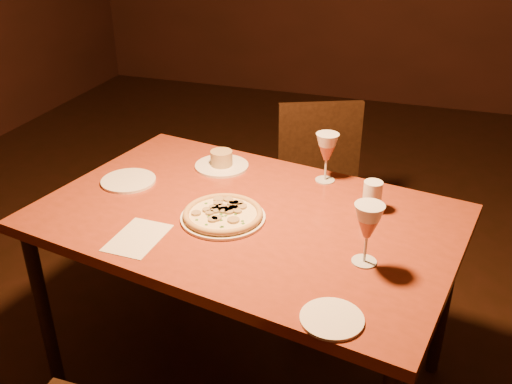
% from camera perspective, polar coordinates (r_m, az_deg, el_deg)
% --- Properties ---
extents(floor, '(7.00, 7.00, 0.00)m').
position_cam_1_polar(floor, '(2.71, 4.27, -14.23)').
color(floor, black).
rests_on(floor, ground).
extents(dining_table, '(1.62, 1.19, 0.79)m').
position_cam_1_polar(dining_table, '(2.08, -0.97, -3.83)').
color(dining_table, maroon).
rests_on(dining_table, floor).
extents(chair_far, '(0.57, 0.57, 0.89)m').
position_cam_1_polar(chair_far, '(2.91, 6.69, 0.83)').
color(chair_far, black).
rests_on(chair_far, floor).
extents(pizza_plate, '(0.30, 0.30, 0.03)m').
position_cam_1_polar(pizza_plate, '(2.01, -3.33, -2.26)').
color(pizza_plate, white).
rests_on(pizza_plate, dining_table).
extents(ramekin_saucer, '(0.22, 0.22, 0.07)m').
position_cam_1_polar(ramekin_saucer, '(2.39, -3.46, 3.02)').
color(ramekin_saucer, white).
rests_on(ramekin_saucer, dining_table).
extents(wine_glass_far, '(0.09, 0.09, 0.20)m').
position_cam_1_polar(wine_glass_far, '(2.26, 7.04, 3.43)').
color(wine_glass_far, '#A35944').
rests_on(wine_glass_far, dining_table).
extents(wine_glass_right, '(0.09, 0.09, 0.20)m').
position_cam_1_polar(wine_glass_right, '(1.77, 11.03, -4.17)').
color(wine_glass_right, '#A35944').
rests_on(wine_glass_right, dining_table).
extents(water_tumbler, '(0.07, 0.07, 0.11)m').
position_cam_1_polar(water_tumbler, '(2.09, 11.54, -0.42)').
color(water_tumbler, silver).
rests_on(water_tumbler, dining_table).
extents(side_plate_left, '(0.22, 0.22, 0.01)m').
position_cam_1_polar(side_plate_left, '(2.33, -12.64, 1.11)').
color(side_plate_left, white).
rests_on(side_plate_left, dining_table).
extents(side_plate_near, '(0.17, 0.17, 0.01)m').
position_cam_1_polar(side_plate_near, '(1.59, 7.59, -12.45)').
color(side_plate_near, white).
rests_on(side_plate_near, dining_table).
extents(menu_card, '(0.16, 0.23, 0.00)m').
position_cam_1_polar(menu_card, '(1.95, -11.74, -4.50)').
color(menu_card, beige).
rests_on(menu_card, dining_table).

